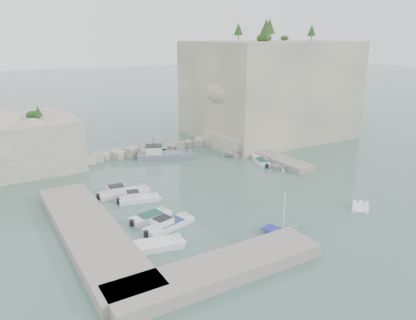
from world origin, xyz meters
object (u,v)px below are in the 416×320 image
tender_east_a (280,169)px  motorboat_b (139,201)px  tender_east_c (259,160)px  motorboat_a (124,195)px  tender_east_d (236,156)px  motorboat_e (159,247)px  motorboat_c (151,219)px  inflatable_dinghy (360,209)px  motorboat_d (169,227)px  tender_east_b (262,164)px  rowboat (283,238)px  work_boat (165,158)px

tender_east_a → motorboat_b: bearing=114.2°
tender_east_c → motorboat_a: bearing=117.9°
tender_east_d → motorboat_e: bearing=157.6°
motorboat_c → inflatable_dinghy: (20.63, -9.27, 0.00)m
motorboat_d → tender_east_d: size_ratio=1.24×
inflatable_dinghy → tender_east_d: 23.29m
tender_east_a → tender_east_c: size_ratio=0.64×
tender_east_b → tender_east_d: bearing=29.0°
motorboat_a → rowboat: bearing=-57.2°
motorboat_e → tender_east_b: (22.96, 14.58, 0.00)m
motorboat_b → motorboat_c: size_ratio=1.05×
inflatable_dinghy → tender_east_d: bearing=52.4°
motorboat_a → tender_east_a: (22.13, -2.02, 0.00)m
motorboat_d → rowboat: motorboat_d is taller
motorboat_e → tender_east_c: size_ratio=1.04×
motorboat_c → tender_east_d: size_ratio=0.99×
rowboat → inflatable_dinghy: (11.66, 0.78, 0.00)m
motorboat_b → tender_east_b: 20.95m
tender_east_c → motorboat_d: bearing=142.1°
motorboat_b → work_boat: 16.84m
motorboat_c → rowboat: rowboat is taller
motorboat_e → work_boat: size_ratio=0.52×
tender_east_d → tender_east_b: bearing=-142.9°
rowboat → tender_east_b: rowboat is taller
motorboat_d → tender_east_b: bearing=14.6°
tender_east_d → rowboat: bearing=-179.6°
rowboat → tender_east_b: bearing=-47.8°
inflatable_dinghy → tender_east_c: bearing=47.0°
motorboat_c → motorboat_e: 5.91m
tender_east_a → motorboat_d: bearing=133.7°
motorboat_d → tender_east_c: 25.26m
inflatable_dinghy → work_boat: size_ratio=0.34×
motorboat_b → motorboat_d: same height
motorboat_e → inflatable_dinghy: bearing=3.3°
motorboat_b → motorboat_d: size_ratio=0.84×
motorboat_a → motorboat_b: bearing=-67.5°
motorboat_c → motorboat_d: bearing=-83.8°
inflatable_dinghy → work_boat: 29.86m
tender_east_c → tender_east_a: bearing=-162.0°
tender_east_a → tender_east_d: size_ratio=0.63×
motorboat_e → tender_east_a: tender_east_a is taller
motorboat_c → tender_east_b: same height
tender_east_d → work_boat: size_ratio=0.51×
motorboat_b → inflatable_dinghy: size_ratio=1.54×
tender_east_c → tender_east_d: 3.79m
motorboat_d → inflatable_dinghy: motorboat_d is taller
motorboat_c → tender_east_d: tender_east_d is taller
motorboat_d → tender_east_b: 23.51m
work_boat → motorboat_b: bearing=-102.3°
motorboat_a → motorboat_c: size_ratio=1.37×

